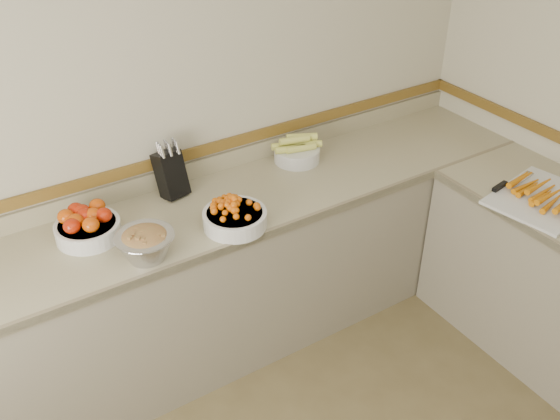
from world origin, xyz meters
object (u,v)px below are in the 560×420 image
knife_block (171,173)px  corn_bowl (297,151)px  cherry_tomato_bowl (235,216)px  cutting_board (543,196)px  tomato_bowl (87,225)px  rhubarb_bowl (145,244)px

knife_block → corn_bowl: knife_block is taller
knife_block → cherry_tomato_bowl: 0.45m
cherry_tomato_bowl → cutting_board: cherry_tomato_bowl is taller
tomato_bowl → cherry_tomato_bowl: size_ratio=0.98×
knife_block → cherry_tomato_bowl: knife_block is taller
knife_block → cutting_board: size_ratio=0.52×
tomato_bowl → knife_block: bearing=15.9°
tomato_bowl → cherry_tomato_bowl: cherry_tomato_bowl is taller
knife_block → corn_bowl: (0.74, -0.04, -0.07)m
knife_block → rhubarb_bowl: bearing=-126.4°
rhubarb_bowl → cutting_board: (1.87, -0.63, -0.05)m
corn_bowl → cutting_board: corn_bowl is taller
rhubarb_bowl → cutting_board: size_ratio=0.45×
tomato_bowl → corn_bowl: corn_bowl is taller
knife_block → rhubarb_bowl: knife_block is taller
cherry_tomato_bowl → rhubarb_bowl: bearing=-179.1°
cherry_tomato_bowl → knife_block: bearing=107.2°
rhubarb_bowl → cherry_tomato_bowl: bearing=0.9°
cherry_tomato_bowl → corn_bowl: size_ratio=1.08×
corn_bowl → cutting_board: (0.82, -1.01, -0.04)m
tomato_bowl → cutting_board: 2.24m
cherry_tomato_bowl → cutting_board: 1.56m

